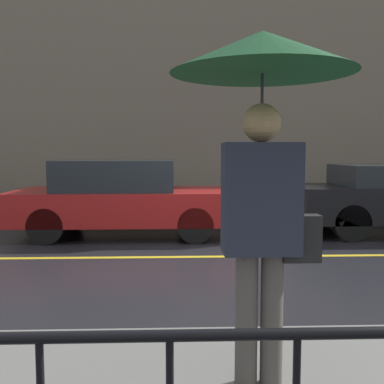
{
  "coord_description": "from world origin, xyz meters",
  "views": [
    {
      "loc": [
        -0.54,
        -6.95,
        1.66
      ],
      "look_at": [
        -0.34,
        -1.4,
        1.16
      ],
      "focal_mm": 42.0,
      "sensor_mm": 36.0,
      "label": 1
    }
  ],
  "objects": [
    {
      "name": "pedestrian",
      "position": [
        -0.0,
        -4.15,
        1.93
      ],
      "size": [
        1.15,
        1.15,
        2.26
      ],
      "color": "#4C4742",
      "rests_on": "sidewalk_near"
    },
    {
      "name": "car_red",
      "position": [
        -1.58,
        1.92,
        0.76
      ],
      "size": [
        4.32,
        1.9,
        1.49
      ],
      "color": "maroon",
      "rests_on": "ground_plane"
    },
    {
      "name": "ground_plane",
      "position": [
        0.0,
        0.0,
        0.0
      ],
      "size": [
        80.0,
        80.0,
        0.0
      ],
      "primitive_type": "plane",
      "color": "black"
    },
    {
      "name": "sidewalk_far",
      "position": [
        0.0,
        4.05,
        0.07
      ],
      "size": [
        28.0,
        1.75,
        0.13
      ],
      "color": "slate",
      "rests_on": "ground_plane"
    },
    {
      "name": "building_storefront",
      "position": [
        0.0,
        5.07,
        3.38
      ],
      "size": [
        28.0,
        0.3,
        6.76
      ],
      "color": "#706656",
      "rests_on": "ground_plane"
    },
    {
      "name": "lane_marking",
      "position": [
        0.0,
        0.0,
        0.0
      ],
      "size": [
        25.2,
        0.12,
        0.01
      ],
      "color": "gold",
      "rests_on": "ground_plane"
    }
  ]
}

